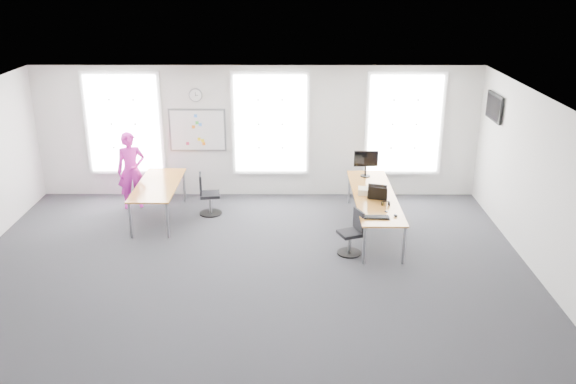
{
  "coord_description": "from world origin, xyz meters",
  "views": [
    {
      "loc": [
        0.75,
        -9.36,
        5.04
      ],
      "look_at": [
        0.7,
        1.2,
        1.1
      ],
      "focal_mm": 38.0,
      "sensor_mm": 36.0,
      "label": 1
    }
  ],
  "objects_px": {
    "desk_left": "(158,187)",
    "headphones": "(385,203)",
    "desk_right": "(374,198)",
    "chair_right": "(352,235)",
    "keyboard": "(377,217)",
    "person": "(131,170)",
    "monitor": "(366,161)",
    "chair_left": "(207,197)"
  },
  "relations": [
    {
      "from": "desk_left",
      "to": "person",
      "type": "height_order",
      "value": "person"
    },
    {
      "from": "desk_left",
      "to": "headphones",
      "type": "distance_m",
      "value": 4.71
    },
    {
      "from": "desk_left",
      "to": "chair_right",
      "type": "xyz_separation_m",
      "value": [
        3.9,
        -1.65,
        -0.34
      ]
    },
    {
      "from": "chair_left",
      "to": "monitor",
      "type": "bearing_deg",
      "value": -93.12
    },
    {
      "from": "desk_right",
      "to": "desk_left",
      "type": "xyz_separation_m",
      "value": [
        -4.43,
        0.59,
        0.0
      ]
    },
    {
      "from": "desk_left",
      "to": "chair_left",
      "type": "height_order",
      "value": "chair_left"
    },
    {
      "from": "desk_right",
      "to": "person",
      "type": "bearing_deg",
      "value": 166.18
    },
    {
      "from": "desk_left",
      "to": "monitor",
      "type": "relative_size",
      "value": 3.67
    },
    {
      "from": "chair_right",
      "to": "headphones",
      "type": "relative_size",
      "value": 5.23
    },
    {
      "from": "chair_left",
      "to": "keyboard",
      "type": "height_order",
      "value": "chair_left"
    },
    {
      "from": "chair_left",
      "to": "headphones",
      "type": "xyz_separation_m",
      "value": [
        3.58,
        -1.39,
        0.4
      ]
    },
    {
      "from": "desk_right",
      "to": "chair_left",
      "type": "height_order",
      "value": "chair_left"
    },
    {
      "from": "chair_right",
      "to": "headphones",
      "type": "distance_m",
      "value": 0.93
    },
    {
      "from": "desk_left",
      "to": "person",
      "type": "distance_m",
      "value": 0.99
    },
    {
      "from": "desk_right",
      "to": "chair_right",
      "type": "distance_m",
      "value": 1.23
    },
    {
      "from": "desk_right",
      "to": "chair_left",
      "type": "distance_m",
      "value": 3.56
    },
    {
      "from": "person",
      "to": "headphones",
      "type": "relative_size",
      "value": 10.49
    },
    {
      "from": "person",
      "to": "headphones",
      "type": "distance_m",
      "value": 5.58
    },
    {
      "from": "keyboard",
      "to": "desk_left",
      "type": "bearing_deg",
      "value": 161.59
    },
    {
      "from": "chair_right",
      "to": "chair_left",
      "type": "bearing_deg",
      "value": -145.24
    },
    {
      "from": "desk_right",
      "to": "keyboard",
      "type": "relative_size",
      "value": 6.66
    },
    {
      "from": "chair_right",
      "to": "chair_left",
      "type": "relative_size",
      "value": 0.93
    },
    {
      "from": "desk_right",
      "to": "keyboard",
      "type": "bearing_deg",
      "value": -95.47
    },
    {
      "from": "desk_right",
      "to": "monitor",
      "type": "distance_m",
      "value": 1.21
    },
    {
      "from": "headphones",
      "to": "chair_left",
      "type": "bearing_deg",
      "value": 171.53
    },
    {
      "from": "desk_left",
      "to": "desk_right",
      "type": "bearing_deg",
      "value": -7.61
    },
    {
      "from": "desk_left",
      "to": "headphones",
      "type": "relative_size",
      "value": 13.1
    },
    {
      "from": "desk_right",
      "to": "desk_left",
      "type": "height_order",
      "value": "desk_left"
    },
    {
      "from": "keyboard",
      "to": "person",
      "type": "bearing_deg",
      "value": 157.94
    },
    {
      "from": "desk_left",
      "to": "keyboard",
      "type": "distance_m",
      "value": 4.66
    },
    {
      "from": "desk_right",
      "to": "chair_right",
      "type": "relative_size",
      "value": 3.67
    },
    {
      "from": "chair_left",
      "to": "person",
      "type": "bearing_deg",
      "value": 67.74
    },
    {
      "from": "desk_right",
      "to": "desk_left",
      "type": "bearing_deg",
      "value": 172.39
    },
    {
      "from": "chair_right",
      "to": "person",
      "type": "distance_m",
      "value": 5.19
    },
    {
      "from": "desk_right",
      "to": "headphones",
      "type": "distance_m",
      "value": 0.58
    },
    {
      "from": "chair_right",
      "to": "keyboard",
      "type": "relative_size",
      "value": 1.82
    },
    {
      "from": "desk_right",
      "to": "chair_right",
      "type": "bearing_deg",
      "value": -116.5
    },
    {
      "from": "chair_right",
      "to": "keyboard",
      "type": "distance_m",
      "value": 0.58
    },
    {
      "from": "desk_left",
      "to": "keyboard",
      "type": "xyz_separation_m",
      "value": [
        4.32,
        -1.75,
        0.06
      ]
    },
    {
      "from": "chair_right",
      "to": "person",
      "type": "bearing_deg",
      "value": -138.91
    },
    {
      "from": "person",
      "to": "monitor",
      "type": "bearing_deg",
      "value": -20.42
    },
    {
      "from": "desk_left",
      "to": "headphones",
      "type": "xyz_separation_m",
      "value": [
        4.56,
        -1.14,
        0.09
      ]
    }
  ]
}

